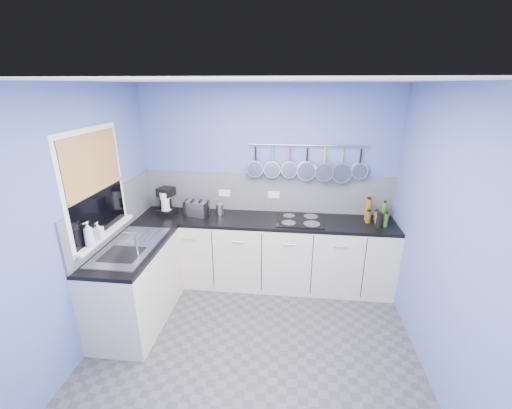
% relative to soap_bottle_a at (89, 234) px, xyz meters
% --- Properties ---
extents(floor, '(3.20, 3.00, 0.02)m').
position_rel_soap_bottle_a_xyz_m(floor, '(1.53, -0.00, -1.18)').
color(floor, '#47474C').
rests_on(floor, ground).
extents(ceiling, '(3.20, 3.00, 0.02)m').
position_rel_soap_bottle_a_xyz_m(ceiling, '(1.53, -0.00, 1.34)').
color(ceiling, white).
rests_on(ceiling, ground).
extents(wall_back, '(3.20, 0.02, 2.50)m').
position_rel_soap_bottle_a_xyz_m(wall_back, '(1.53, 1.51, 0.08)').
color(wall_back, '#5366AB').
rests_on(wall_back, ground).
extents(wall_front, '(3.20, 0.02, 2.50)m').
position_rel_soap_bottle_a_xyz_m(wall_front, '(1.53, -1.51, 0.08)').
color(wall_front, '#5366AB').
rests_on(wall_front, ground).
extents(wall_left, '(0.02, 3.00, 2.50)m').
position_rel_soap_bottle_a_xyz_m(wall_left, '(-0.08, -0.00, 0.08)').
color(wall_left, '#5366AB').
rests_on(wall_left, ground).
extents(wall_right, '(0.02, 3.00, 2.50)m').
position_rel_soap_bottle_a_xyz_m(wall_right, '(3.14, -0.00, 0.08)').
color(wall_right, '#5366AB').
rests_on(wall_right, ground).
extents(backsplash_back, '(3.20, 0.02, 0.50)m').
position_rel_soap_bottle_a_xyz_m(backsplash_back, '(1.53, 1.48, -0.02)').
color(backsplash_back, gray).
rests_on(backsplash_back, wall_back).
extents(backsplash_left, '(0.02, 1.80, 0.50)m').
position_rel_soap_bottle_a_xyz_m(backsplash_left, '(-0.06, 0.60, -0.02)').
color(backsplash_left, gray).
rests_on(backsplash_left, wall_left).
extents(cabinet_run_back, '(3.20, 0.60, 0.86)m').
position_rel_soap_bottle_a_xyz_m(cabinet_run_back, '(1.53, 1.20, -0.74)').
color(cabinet_run_back, beige).
rests_on(cabinet_run_back, ground).
extents(worktop_back, '(3.20, 0.60, 0.04)m').
position_rel_soap_bottle_a_xyz_m(worktop_back, '(1.53, 1.20, -0.29)').
color(worktop_back, black).
rests_on(worktop_back, cabinet_run_back).
extents(cabinet_run_left, '(0.60, 1.20, 0.86)m').
position_rel_soap_bottle_a_xyz_m(cabinet_run_left, '(0.23, 0.30, -0.74)').
color(cabinet_run_left, beige).
rests_on(cabinet_run_left, ground).
extents(worktop_left, '(0.60, 1.20, 0.04)m').
position_rel_soap_bottle_a_xyz_m(worktop_left, '(0.23, 0.30, -0.29)').
color(worktop_left, black).
rests_on(worktop_left, cabinet_run_left).
extents(window_frame, '(0.01, 1.00, 1.10)m').
position_rel_soap_bottle_a_xyz_m(window_frame, '(-0.05, 0.30, 0.38)').
color(window_frame, white).
rests_on(window_frame, wall_left).
extents(window_glass, '(0.01, 0.90, 1.00)m').
position_rel_soap_bottle_a_xyz_m(window_glass, '(-0.04, 0.30, 0.38)').
color(window_glass, black).
rests_on(window_glass, wall_left).
extents(bamboo_blind, '(0.01, 0.90, 0.55)m').
position_rel_soap_bottle_a_xyz_m(bamboo_blind, '(-0.03, 0.30, 0.61)').
color(bamboo_blind, '#C9793F').
rests_on(bamboo_blind, wall_left).
extents(window_sill, '(0.10, 0.98, 0.03)m').
position_rel_soap_bottle_a_xyz_m(window_sill, '(-0.02, 0.30, -0.13)').
color(window_sill, white).
rests_on(window_sill, wall_left).
extents(sink_unit, '(0.50, 0.95, 0.01)m').
position_rel_soap_bottle_a_xyz_m(sink_unit, '(0.23, 0.30, -0.27)').
color(sink_unit, silver).
rests_on(sink_unit, worktop_left).
extents(mixer_tap, '(0.12, 0.08, 0.26)m').
position_rel_soap_bottle_a_xyz_m(mixer_tap, '(0.39, 0.12, -0.14)').
color(mixer_tap, silver).
rests_on(mixer_tap, worktop_left).
extents(socket_left, '(0.15, 0.01, 0.09)m').
position_rel_soap_bottle_a_xyz_m(socket_left, '(0.98, 1.47, -0.04)').
color(socket_left, white).
rests_on(socket_left, backsplash_back).
extents(socket_right, '(0.15, 0.01, 0.09)m').
position_rel_soap_bottle_a_xyz_m(socket_right, '(1.63, 1.47, -0.04)').
color(socket_right, white).
rests_on(socket_right, backsplash_back).
extents(pot_rail, '(1.45, 0.02, 0.02)m').
position_rel_soap_bottle_a_xyz_m(pot_rail, '(2.03, 1.45, 0.61)').
color(pot_rail, silver).
rests_on(pot_rail, wall_back).
extents(soap_bottle_a, '(0.11, 0.11, 0.24)m').
position_rel_soap_bottle_a_xyz_m(soap_bottle_a, '(0.00, 0.00, 0.00)').
color(soap_bottle_a, white).
rests_on(soap_bottle_a, window_sill).
extents(soap_bottle_b, '(0.08, 0.08, 0.17)m').
position_rel_soap_bottle_a_xyz_m(soap_bottle_b, '(0.00, 0.15, -0.03)').
color(soap_bottle_b, white).
rests_on(soap_bottle_b, window_sill).
extents(paper_towel, '(0.14, 0.14, 0.30)m').
position_rel_soap_bottle_a_xyz_m(paper_towel, '(0.27, 1.21, -0.12)').
color(paper_towel, white).
rests_on(paper_towel, worktop_back).
extents(coffee_maker, '(0.24, 0.26, 0.34)m').
position_rel_soap_bottle_a_xyz_m(coffee_maker, '(0.27, 1.24, -0.10)').
color(coffee_maker, black).
rests_on(coffee_maker, worktop_back).
extents(toaster, '(0.31, 0.22, 0.18)m').
position_rel_soap_bottle_a_xyz_m(toaster, '(0.66, 1.23, -0.18)').
color(toaster, silver).
rests_on(toaster, worktop_back).
extents(canister, '(0.11, 0.11, 0.14)m').
position_rel_soap_bottle_a_xyz_m(canister, '(0.95, 1.30, -0.20)').
color(canister, silver).
rests_on(canister, worktop_back).
extents(hob, '(0.57, 0.50, 0.01)m').
position_rel_soap_bottle_a_xyz_m(hob, '(1.97, 1.19, -0.26)').
color(hob, black).
rests_on(hob, worktop_back).
extents(pan_0, '(0.21, 0.08, 0.40)m').
position_rel_soap_bottle_a_xyz_m(pan_0, '(1.40, 1.44, 0.41)').
color(pan_0, silver).
rests_on(pan_0, pot_rail).
extents(pan_1, '(0.21, 0.08, 0.40)m').
position_rel_soap_bottle_a_xyz_m(pan_1, '(1.61, 1.44, 0.41)').
color(pan_1, silver).
rests_on(pan_1, pot_rail).
extents(pan_2, '(0.21, 0.07, 0.40)m').
position_rel_soap_bottle_a_xyz_m(pan_2, '(1.82, 1.44, 0.41)').
color(pan_2, silver).
rests_on(pan_2, pot_rail).
extents(pan_3, '(0.24, 0.07, 0.43)m').
position_rel_soap_bottle_a_xyz_m(pan_3, '(2.03, 1.44, 0.39)').
color(pan_3, silver).
rests_on(pan_3, pot_rail).
extents(pan_4, '(0.23, 0.11, 0.42)m').
position_rel_soap_bottle_a_xyz_m(pan_4, '(2.24, 1.44, 0.40)').
color(pan_4, silver).
rests_on(pan_4, pot_rail).
extents(pan_5, '(0.26, 0.07, 0.45)m').
position_rel_soap_bottle_a_xyz_m(pan_5, '(2.45, 1.44, 0.39)').
color(pan_5, silver).
rests_on(pan_5, pot_rail).
extents(pan_6, '(0.20, 0.07, 0.39)m').
position_rel_soap_bottle_a_xyz_m(pan_6, '(2.67, 1.44, 0.41)').
color(pan_6, silver).
rests_on(pan_6, pot_rail).
extents(condiment_0, '(0.05, 0.05, 0.23)m').
position_rel_soap_bottle_a_xyz_m(condiment_0, '(2.99, 1.33, -0.16)').
color(condiment_0, '#3F721E').
rests_on(condiment_0, worktop_back).
extents(condiment_1, '(0.06, 0.06, 0.12)m').
position_rel_soap_bottle_a_xyz_m(condiment_1, '(2.90, 1.32, -0.21)').
color(condiment_1, brown).
rests_on(condiment_1, worktop_back).
extents(condiment_2, '(0.07, 0.07, 0.27)m').
position_rel_soap_bottle_a_xyz_m(condiment_2, '(2.80, 1.32, -0.14)').
color(condiment_2, '#8C5914').
rests_on(condiment_2, worktop_back).
extents(condiment_3, '(0.05, 0.05, 0.10)m').
position_rel_soap_bottle_a_xyz_m(condiment_3, '(2.98, 1.21, -0.22)').
color(condiment_3, '#4C190C').
rests_on(condiment_3, worktop_back).
extents(condiment_4, '(0.07, 0.07, 0.12)m').
position_rel_soap_bottle_a_xyz_m(condiment_4, '(2.91, 1.21, -0.21)').
color(condiment_4, olive).
rests_on(condiment_4, worktop_back).
extents(condiment_5, '(0.06, 0.06, 0.14)m').
position_rel_soap_bottle_a_xyz_m(condiment_5, '(2.79, 1.22, -0.20)').
color(condiment_5, brown).
rests_on(condiment_5, worktop_back).
extents(condiment_6, '(0.05, 0.05, 0.16)m').
position_rel_soap_bottle_a_xyz_m(condiment_6, '(2.96, 1.12, -0.19)').
color(condiment_6, '#265919').
rests_on(condiment_6, worktop_back).
extents(condiment_7, '(0.07, 0.07, 0.16)m').
position_rel_soap_bottle_a_xyz_m(condiment_7, '(2.89, 1.11, -0.19)').
color(condiment_7, black).
rests_on(condiment_7, worktop_back).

